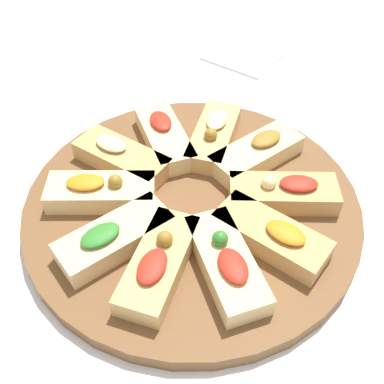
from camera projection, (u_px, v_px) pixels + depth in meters
ground_plane at (192, 210)px, 0.59m from camera, size 3.00×3.00×0.00m
serving_board at (192, 205)px, 0.59m from camera, size 0.43×0.43×0.02m
focaccia_slice_0 at (272, 235)px, 0.52m from camera, size 0.14×0.08×0.04m
focaccia_slice_1 at (284, 192)px, 0.57m from camera, size 0.13×0.14×0.04m
focaccia_slice_2 at (259, 155)px, 0.62m from camera, size 0.06×0.14×0.04m
focaccia_slice_3 at (214, 136)px, 0.64m from camera, size 0.12×0.14×0.04m
focaccia_slice_4 at (164, 137)px, 0.64m from camera, size 0.14×0.09×0.04m
focaccia_slice_5 at (121, 157)px, 0.61m from camera, size 0.14×0.09×0.04m
focaccia_slice_6 at (101, 191)px, 0.57m from camera, size 0.13×0.14×0.04m
focaccia_slice_7 at (112, 235)px, 0.52m from camera, size 0.06×0.14×0.04m
focaccia_slice_8 at (159, 263)px, 0.49m from camera, size 0.12×0.14×0.04m
focaccia_slice_9 at (226, 263)px, 0.49m from camera, size 0.15×0.10×0.04m
napkin_stack at (243, 55)px, 0.86m from camera, size 0.15×0.14×0.01m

